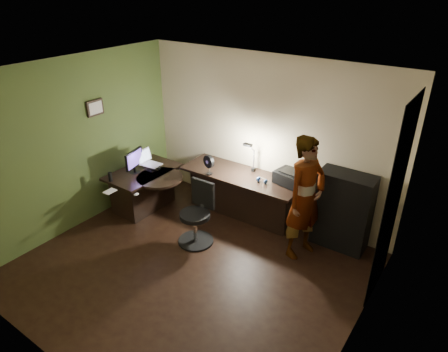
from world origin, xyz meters
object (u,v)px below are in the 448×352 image
Objects in this scene: cabinet at (343,211)px; person at (305,198)px; office_chair at (195,215)px; desk_left at (145,189)px; monitor at (134,165)px; desk_right at (241,195)px.

person is (-0.40, -0.51, 0.32)m from cabinet.
office_chair is 1.66m from person.
cabinet is at bearing 32.71° from office_chair.
office_chair is at bearing 133.21° from person.
monitor reaches higher than desk_left.
monitor is at bearing 171.74° from office_chair.
person reaches higher than monitor.
desk_right is at bearing -175.52° from cabinet.
desk_left is 0.61× the size of desk_right.
person is at bearing -128.34° from cabinet.
person is at bearing 25.34° from office_chair.
desk_right is 1.11× the size of person.
person is at bearing 8.76° from desk_left.
desk_left is 3.34m from cabinet.
office_chair is at bearing -97.95° from desk_right.
desk_left is 1.04× the size of cabinet.
desk_right is 4.51× the size of monitor.
monitor is (-3.28, -1.04, 0.25)m from cabinet.
person is (1.43, 0.71, 0.43)m from office_chair.
cabinet is at bearing -20.94° from person.
monitor is 1.51m from office_chair.
desk_right is 1.71× the size of cabinet.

